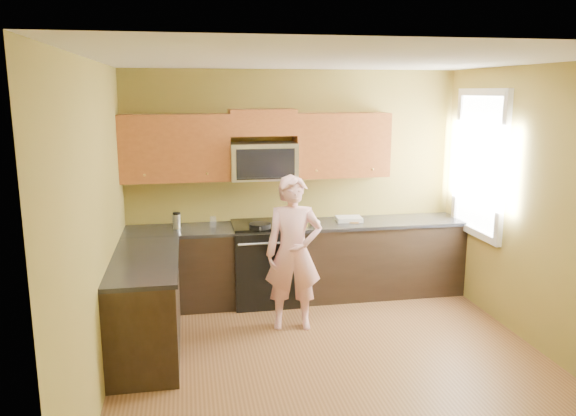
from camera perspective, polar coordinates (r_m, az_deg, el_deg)
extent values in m
plane|color=brown|center=(5.35, 4.80, -15.50)|extent=(4.00, 4.00, 0.00)
plane|color=white|center=(4.76, 5.38, 14.77)|extent=(4.00, 4.00, 0.00)
plane|color=olive|center=(6.79, 0.59, 2.49)|extent=(4.00, 0.00, 4.00)
plane|color=olive|center=(3.08, 15.12, -9.53)|extent=(4.00, 0.00, 4.00)
plane|color=olive|center=(4.76, -18.82, -2.18)|extent=(0.00, 4.00, 4.00)
plane|color=olive|center=(5.74, 24.71, -0.33)|extent=(0.00, 4.00, 4.00)
cube|color=black|center=(6.72, 1.07, -5.61)|extent=(4.00, 0.60, 0.88)
cube|color=black|center=(5.57, -14.22, -9.72)|extent=(0.60, 1.60, 0.88)
cube|color=black|center=(6.58, 1.10, -1.81)|extent=(4.00, 0.62, 0.04)
cube|color=black|center=(5.42, -14.36, -5.18)|extent=(0.62, 1.60, 0.04)
cube|color=brown|center=(6.48, -2.62, 8.71)|extent=(0.76, 0.33, 0.30)
imported|color=pink|center=(5.81, 0.56, -4.60)|extent=(0.64, 0.47, 1.62)
cube|color=#B27F47|center=(6.70, 6.75, -1.42)|extent=(0.14, 0.14, 0.01)
ellipsoid|color=silver|center=(6.31, -0.13, -1.94)|extent=(0.14, 0.14, 0.06)
ellipsoid|color=silver|center=(6.53, 2.78, -1.45)|extent=(0.15, 0.16, 0.07)
cube|color=white|center=(6.76, 6.22, -1.11)|extent=(0.32, 0.27, 0.05)
cylinder|color=silver|center=(6.65, -11.43, -1.20)|extent=(0.08, 0.08, 0.12)
cylinder|color=silver|center=(6.48, -7.64, -1.40)|extent=(0.08, 0.08, 0.12)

